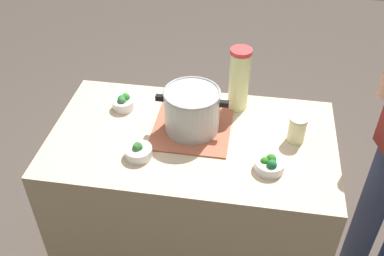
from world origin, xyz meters
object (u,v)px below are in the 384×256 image
Objects in this scene: broccoli_bowl_back at (123,103)px; lemonade_pitcher at (239,79)px; broccoli_bowl_front at (269,164)px; cooking_pot at (192,110)px; mason_jar at (297,129)px; broccoli_bowl_center at (138,151)px.

lemonade_pitcher is at bearing 10.37° from broccoli_bowl_back.
broccoli_bowl_back reaches higher than broccoli_bowl_front.
broccoli_bowl_back is at bearing 163.02° from cooking_pot.
mason_jar is (0.27, -0.21, -0.10)m from lemonade_pitcher.
cooking_pot is at bearing 179.81° from mason_jar.
mason_jar is at bearing -0.19° from cooking_pot.
mason_jar is 0.99× the size of broccoli_bowl_front.
lemonade_pitcher reaches higher than broccoli_bowl_center.
lemonade_pitcher is 0.36m from mason_jar.
broccoli_bowl_front is at bearing 0.79° from broccoli_bowl_center.
lemonade_pitcher is 3.00× the size of broccoli_bowl_back.
cooking_pot is at bearing 47.76° from broccoli_bowl_center.
lemonade_pitcher is at bearing 47.41° from cooking_pot.
cooking_pot is 0.37m from broccoli_bowl_back.
broccoli_bowl_back is (-0.81, 0.11, -0.03)m from mason_jar.
mason_jar is 0.69m from broccoli_bowl_center.
lemonade_pitcher is at bearing 111.73° from broccoli_bowl_front.
lemonade_pitcher is 0.46m from broccoli_bowl_front.
broccoli_bowl_center is (-0.19, -0.21, -0.08)m from cooking_pot.
lemonade_pitcher reaches higher than broccoli_bowl_back.
cooking_pot is 2.77× the size of broccoli_bowl_center.
broccoli_bowl_front is (0.16, -0.41, -0.13)m from lemonade_pitcher.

